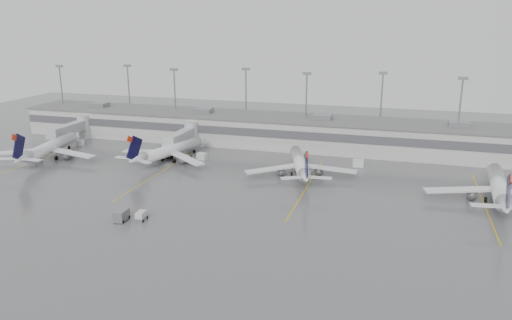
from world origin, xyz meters
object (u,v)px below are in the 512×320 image
(jet_mid_left, at_px, (169,150))
(baggage_tug, at_px, (141,217))
(jet_far_right, at_px, (499,188))
(jet_far_left, at_px, (48,148))
(jet_mid_right, at_px, (300,164))

(jet_mid_left, relative_size, baggage_tug, 10.65)
(jet_far_right, relative_size, baggage_tug, 11.87)
(baggage_tug, bearing_deg, jet_far_right, 20.16)
(jet_far_right, bearing_deg, baggage_tug, -151.87)
(jet_far_left, height_order, jet_mid_right, jet_far_left)
(jet_mid_left, distance_m, jet_mid_right, 34.03)
(jet_mid_left, relative_size, jet_mid_right, 1.01)
(jet_far_left, relative_size, jet_mid_left, 1.08)
(jet_far_left, distance_m, jet_mid_right, 64.51)
(jet_far_right, bearing_deg, jet_far_left, -176.69)
(jet_far_left, bearing_deg, baggage_tug, -44.39)
(jet_mid_left, height_order, jet_far_right, jet_far_right)
(jet_far_left, xyz_separation_m, baggage_tug, (42.49, -29.35, -2.44))
(jet_far_left, relative_size, jet_mid_right, 1.10)
(jet_mid_left, xyz_separation_m, jet_far_right, (74.50, -8.54, 0.26))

